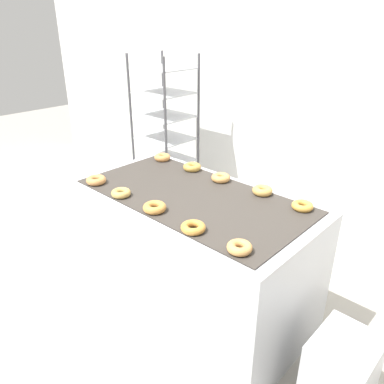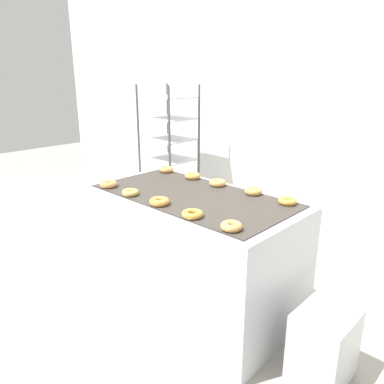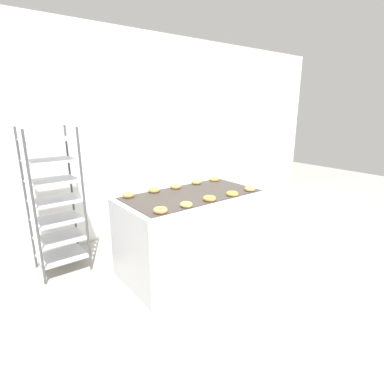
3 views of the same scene
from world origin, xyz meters
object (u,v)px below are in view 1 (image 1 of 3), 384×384
at_px(glaze_bin, 340,374).
at_px(donut_far_left, 192,167).
at_px(donut_near_leftmost, 96,180).
at_px(donut_near_left, 121,193).
at_px(donut_far_leftmost, 162,157).
at_px(donut_near_right, 193,227).
at_px(donut_far_center, 221,178).
at_px(baking_rack_cart, 165,138).
at_px(fryer_machine, 192,255).
at_px(donut_near_rightmost, 240,247).
at_px(donut_far_right, 262,190).
at_px(donut_near_center, 155,207).
at_px(donut_far_rightmost, 302,206).

distance_m(glaze_bin, donut_far_left, 1.56).
distance_m(donut_near_leftmost, donut_far_left, 0.68).
relative_size(donut_near_left, donut_far_leftmost, 0.97).
relative_size(donut_near_left, donut_near_right, 0.92).
bearing_deg(donut_far_center, donut_near_leftmost, -134.00).
bearing_deg(donut_far_leftmost, baking_rack_cart, 135.49).
height_order(fryer_machine, baking_rack_cart, baking_rack_cart).
bearing_deg(donut_near_rightmost, donut_far_right, 114.48).
relative_size(donut_near_center, donut_far_center, 1.05).
relative_size(donut_near_rightmost, donut_far_rightmost, 0.99).
relative_size(donut_near_right, donut_far_right, 1.03).
bearing_deg(donut_near_leftmost, baking_rack_cart, 116.89).
bearing_deg(donut_near_right, donut_far_left, 133.54).
bearing_deg(donut_near_leftmost, donut_near_center, 0.21).
xyz_separation_m(fryer_machine, baking_rack_cart, (-1.19, 0.89, 0.37)).
xyz_separation_m(donut_near_right, donut_far_right, (0.01, 0.62, 0.00)).
bearing_deg(donut_near_rightmost, donut_near_right, -177.90).
xyz_separation_m(donut_near_center, donut_far_rightmost, (0.60, 0.60, -0.00)).
relative_size(donut_near_right, donut_far_leftmost, 1.05).
xyz_separation_m(glaze_bin, donut_near_left, (-1.38, -0.29, 0.69)).
height_order(donut_near_rightmost, donut_far_rightmost, donut_near_rightmost).
height_order(fryer_machine, donut_far_left, donut_far_left).
relative_size(baking_rack_cart, donut_near_center, 12.00).
relative_size(fryer_machine, donut_far_right, 12.44).
relative_size(fryer_machine, donut_far_left, 12.07).
bearing_deg(donut_far_rightmost, donut_far_left, 179.05).
relative_size(donut_near_leftmost, donut_far_left, 1.01).
height_order(fryer_machine, donut_near_right, donut_near_right).
height_order(donut_near_leftmost, donut_near_center, donut_near_leftmost).
distance_m(glaze_bin, donut_far_right, 1.08).
relative_size(donut_near_leftmost, donut_far_leftmost, 1.06).
bearing_deg(donut_far_right, donut_near_right, -90.74).
bearing_deg(donut_far_leftmost, donut_near_center, -45.64).
relative_size(glaze_bin, donut_far_left, 3.41).
relative_size(donut_near_left, donut_near_center, 0.90).
xyz_separation_m(glaze_bin, donut_far_rightmost, (-0.48, 0.32, 0.69)).
bearing_deg(donut_far_center, glaze_bin, -16.51).
bearing_deg(donut_far_right, donut_near_left, -134.81).
distance_m(donut_near_right, donut_near_rightmost, 0.29).
distance_m(donut_near_rightmost, donut_far_leftmost, 1.34).
height_order(donut_near_center, donut_far_center, donut_far_center).
bearing_deg(donut_near_left, donut_near_leftmost, 178.37).
height_order(donut_far_leftmost, donut_far_left, same).
xyz_separation_m(fryer_machine, donut_far_center, (-0.01, 0.30, 0.47)).
bearing_deg(donut_near_rightmost, donut_far_left, 145.14).
xyz_separation_m(donut_far_center, donut_far_right, (0.32, 0.02, 0.00)).
relative_size(glaze_bin, donut_near_center, 3.31).
height_order(donut_near_rightmost, donut_far_right, donut_far_right).
xyz_separation_m(donut_near_rightmost, donut_far_center, (-0.60, 0.60, 0.00)).
xyz_separation_m(donut_near_right, donut_far_center, (-0.31, 0.61, 0.00)).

